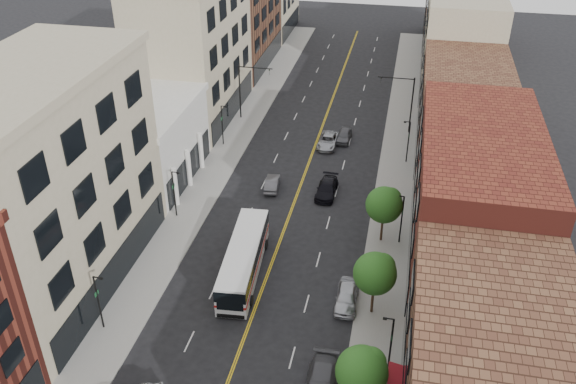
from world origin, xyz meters
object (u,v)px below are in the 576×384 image
Objects in this scene: city_bus at (244,258)px; car_lane_behind at (272,183)px; car_lane_c at (344,136)px; car_parked_far at (347,296)px; car_lane_a at (327,189)px; car_lane_b at (328,141)px.

city_bus is 3.03× the size of car_lane_behind.
car_lane_c is at bearing -121.85° from car_lane_behind.
car_parked_far reaches higher than car_lane_a.
city_bus is 15.46m from car_lane_a.
car_lane_b is (-5.70, 27.73, -0.08)m from car_parked_far.
car_parked_far reaches higher than car_lane_behind.
city_bus is 2.66× the size of car_parked_far.
car_lane_c is (5.25, 27.55, -1.06)m from city_bus.
car_parked_far reaches higher than car_lane_b.
car_parked_far is 28.31m from car_lane_b.
city_bus is 2.43× the size of car_lane_b.
car_lane_behind is 0.80× the size of car_lane_b.
city_bus is at bearing 86.83° from car_lane_behind.
car_lane_b is 2.52m from car_lane_c.
car_lane_b is (-1.55, 11.16, -0.03)m from car_lane_a.
car_lane_a is at bearing 173.36° from car_lane_behind.
car_lane_b is 1.21× the size of car_lane_c.
car_lane_a is at bearing -80.48° from car_lane_b.
car_lane_a is (5.92, -0.01, 0.06)m from car_lane_behind.
car_parked_far is 1.14× the size of car_lane_behind.
car_parked_far reaches higher than car_lane_c.
car_lane_c is (1.75, 1.81, 0.01)m from car_lane_b.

